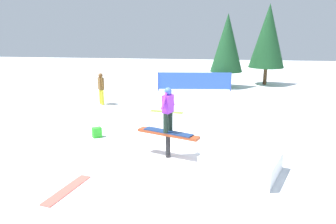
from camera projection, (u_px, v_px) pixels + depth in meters
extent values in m
plane|color=white|center=(168.00, 157.00, 9.49)|extent=(60.00, 60.00, 0.00)
cylinder|color=black|center=(168.00, 146.00, 9.40)|extent=(0.14, 0.14, 0.67)
cube|color=#A53F1E|center=(168.00, 134.00, 9.31)|extent=(1.87, 0.95, 0.08)
cube|color=white|center=(241.00, 163.00, 8.40)|extent=(2.22, 2.05, 0.52)
cube|color=navy|center=(168.00, 132.00, 9.29)|extent=(1.48, 0.82, 0.03)
cylinder|color=black|center=(170.00, 121.00, 9.33)|extent=(0.14, 0.14, 0.55)
cylinder|color=black|center=(166.00, 123.00, 9.11)|extent=(0.14, 0.14, 0.55)
cube|color=purple|center=(168.00, 104.00, 9.09)|extent=(0.31, 0.38, 0.50)
cylinder|color=purple|center=(172.00, 99.00, 9.23)|extent=(0.19, 0.30, 0.46)
cylinder|color=purple|center=(164.00, 101.00, 8.89)|extent=(0.19, 0.30, 0.46)
sphere|color=blue|center=(168.00, 91.00, 9.00)|extent=(0.21, 0.21, 0.21)
cylinder|color=yellow|center=(102.00, 97.00, 15.78)|extent=(0.14, 0.14, 0.74)
cylinder|color=yellow|center=(101.00, 96.00, 16.01)|extent=(0.14, 0.14, 0.74)
cube|color=brown|center=(101.00, 84.00, 15.73)|extent=(0.38, 0.40, 0.57)
cylinder|color=brown|center=(102.00, 82.00, 15.52)|extent=(0.19, 0.21, 0.51)
cylinder|color=brown|center=(99.00, 80.00, 15.88)|extent=(0.19, 0.21, 0.51)
sphere|color=brown|center=(100.00, 75.00, 15.63)|extent=(0.22, 0.22, 0.22)
cube|color=#94DE35|center=(166.00, 112.00, 14.52)|extent=(1.52, 0.52, 0.02)
cube|color=#E86556|center=(67.00, 190.00, 7.55)|extent=(0.59, 1.56, 0.02)
cube|color=green|center=(97.00, 132.00, 11.17)|extent=(0.37, 0.35, 0.34)
cylinder|color=blue|center=(231.00, 82.00, 19.14)|extent=(0.06, 0.06, 1.10)
cylinder|color=blue|center=(158.00, 82.00, 19.27)|extent=(0.06, 0.06, 1.10)
cube|color=blue|center=(194.00, 81.00, 19.19)|extent=(4.24, 0.47, 0.99)
cylinder|color=#4C331E|center=(265.00, 76.00, 21.40)|extent=(0.24, 0.24, 1.13)
cone|color=#194723|center=(268.00, 36.00, 20.76)|extent=(2.25, 2.25, 3.99)
cylinder|color=#4C331E|center=(226.00, 79.00, 20.46)|extent=(0.24, 0.24, 0.99)
cone|color=#194723|center=(227.00, 43.00, 19.90)|extent=(1.97, 1.97, 3.49)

